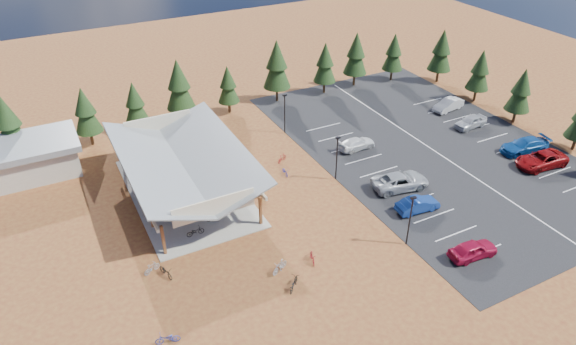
{
  "coord_description": "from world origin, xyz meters",
  "views": [
    {
      "loc": [
        -20.73,
        -36.63,
        30.11
      ],
      "look_at": [
        -0.33,
        2.82,
        1.92
      ],
      "focal_mm": 32.0,
      "sensor_mm": 36.0,
      "label": 1
    }
  ],
  "objects": [
    {
      "name": "car_0",
      "position": [
        8.98,
        -13.97,
        0.8
      ],
      "size": [
        4.61,
        2.16,
        1.53
      ],
      "primitive_type": "imported",
      "rotation": [
        0.0,
        0.0,
        1.49
      ],
      "color": "maroon",
      "rests_on": "asphalt_lot"
    },
    {
      "name": "lamp_post_1",
      "position": [
        5.0,
        2.0,
        2.98
      ],
      "size": [
        0.5,
        0.25,
        5.14
      ],
      "color": "black",
      "rests_on": "ground"
    },
    {
      "name": "lamp_post_0",
      "position": [
        5.0,
        -10.0,
        2.98
      ],
      "size": [
        0.5,
        0.25,
        5.14
      ],
      "color": "black",
      "rests_on": "ground"
    },
    {
      "name": "pine_2",
      "position": [
        -11.13,
        22.14,
        4.14
      ],
      "size": [
        2.91,
        2.91,
        6.79
      ],
      "color": "#382314",
      "rests_on": "ground"
    },
    {
      "name": "ground",
      "position": [
        0.0,
        0.0,
        0.0
      ],
      "size": [
        140.0,
        140.0,
        0.0
      ],
      "primitive_type": "plane",
      "color": "maroon",
      "rests_on": "ground"
    },
    {
      "name": "bike_7",
      "position": [
        -7.89,
        12.09,
        0.56
      ],
      "size": [
        1.57,
        0.58,
        0.92
      ],
      "primitive_type": "imported",
      "rotation": [
        0.0,
        0.0,
        1.48
      ],
      "color": "maroon",
      "rests_on": "concrete_pad"
    },
    {
      "name": "pine_6",
      "position": [
        15.67,
        22.4,
        4.55
      ],
      "size": [
        3.2,
        3.2,
        7.45
      ],
      "color": "#382314",
      "rests_on": "ground"
    },
    {
      "name": "pine_5",
      "position": [
        8.36,
        22.96,
        5.35
      ],
      "size": [
        3.76,
        3.76,
        8.75
      ],
      "color": "#382314",
      "rests_on": "ground"
    },
    {
      "name": "outbuilding",
      "position": [
        -24.0,
        18.0,
        2.03
      ],
      "size": [
        11.0,
        7.0,
        3.9
      ],
      "color": "#ADA593",
      "rests_on": "ground"
    },
    {
      "name": "pine_13",
      "position": [
        33.02,
        18.08,
        4.92
      ],
      "size": [
        3.46,
        3.46,
        8.06
      ],
      "color": "#382314",
      "rests_on": "ground"
    },
    {
      "name": "car_1",
      "position": [
        9.04,
        -6.53,
        0.77
      ],
      "size": [
        4.53,
        1.86,
        1.46
      ],
      "primitive_type": "imported",
      "rotation": [
        0.0,
        0.0,
        1.5
      ],
      "color": "navy",
      "rests_on": "asphalt_lot"
    },
    {
      "name": "car_6",
      "position": [
        26.6,
        -6.28,
        0.87
      ],
      "size": [
        6.21,
        3.3,
        1.66
      ],
      "primitive_type": "imported",
      "rotation": [
        0.0,
        0.0,
        -1.66
      ],
      "color": "maroon",
      "rests_on": "asphalt_lot"
    },
    {
      "name": "pine_11",
      "position": [
        32.64,
        2.97,
        4.45
      ],
      "size": [
        3.13,
        3.13,
        7.3
      ],
      "color": "#382314",
      "rests_on": "ground"
    },
    {
      "name": "bike_0",
      "position": [
        -11.45,
        -0.26,
        0.54
      ],
      "size": [
        1.68,
        0.61,
        0.88
      ],
      "primitive_type": "imported",
      "rotation": [
        0.0,
        0.0,
        1.59
      ],
      "color": "black",
      "rests_on": "concrete_pad"
    },
    {
      "name": "pine_7",
      "position": [
        21.05,
        22.71,
        4.9
      ],
      "size": [
        3.45,
        3.45,
        8.03
      ],
      "color": "#382314",
      "rests_on": "ground"
    },
    {
      "name": "pine_0",
      "position": [
        -24.83,
        21.68,
        4.9
      ],
      "size": [
        3.44,
        3.44,
        8.02
      ],
      "color": "#382314",
      "rests_on": "ground"
    },
    {
      "name": "pine_12",
      "position": [
        33.11,
        10.38,
        4.49
      ],
      "size": [
        3.16,
        3.16,
        7.35
      ],
      "color": "#382314",
      "rests_on": "ground"
    },
    {
      "name": "bike_5",
      "position": [
        -8.65,
        3.65,
        0.57
      ],
      "size": [
        1.58,
        0.52,
        0.94
      ],
      "primitive_type": "imported",
      "rotation": [
        0.0,
        0.0,
        1.62
      ],
      "color": "gray",
      "rests_on": "concrete_pad"
    },
    {
      "name": "bike_14",
      "position": [
        0.57,
        5.26,
        0.4
      ],
      "size": [
        0.68,
        1.57,
        0.8
      ],
      "primitive_type": "imported",
      "rotation": [
        0.0,
        0.0,
        -0.1
      ],
      "color": "#12189D",
      "rests_on": "ground"
    },
    {
      "name": "trash_bin_1",
      "position": [
        -2.69,
        5.91,
        0.45
      ],
      "size": [
        0.6,
        0.6,
        0.9
      ],
      "primitive_type": "cylinder",
      "color": "#472E19",
      "rests_on": "ground"
    },
    {
      "name": "bike_13",
      "position": [
        -6.68,
        -7.95,
        0.55
      ],
      "size": [
        1.89,
        1.26,
        1.11
      ],
      "primitive_type": "imported",
      "rotation": [
        0.0,
        0.0,
        5.15
      ],
      "color": "#9FA1A8",
      "rests_on": "ground"
    },
    {
      "name": "bike_3",
      "position": [
        -11.34,
        14.7,
        0.63
      ],
      "size": [
        1.83,
        0.95,
        1.06
      ],
      "primitive_type": "imported",
      "rotation": [
        0.0,
        0.0,
        1.84
      ],
      "color": "maroon",
      "rests_on": "concrete_pad"
    },
    {
      "name": "bike_6",
      "position": [
        -6.67,
        8.53,
        0.54
      ],
      "size": [
        1.71,
        0.69,
        0.88
      ],
      "primitive_type": "imported",
      "rotation": [
        0.0,
        0.0,
        1.63
      ],
      "color": "#204698",
      "rests_on": "concrete_pad"
    },
    {
      "name": "bike_15",
      "position": [
        1.54,
        7.89,
        0.47
      ],
      "size": [
        1.6,
        1.12,
        0.95
      ],
      "primitive_type": "imported",
      "rotation": [
        0.0,
        0.0,
        2.05
      ],
      "color": "maroon",
      "rests_on": "ground"
    },
    {
      "name": "bike_11",
      "position": [
        -3.67,
        -8.17,
        0.47
      ],
      "size": [
        0.87,
        1.64,
        0.95
      ],
      "primitive_type": "imported",
      "rotation": [
        0.0,
        0.0,
        -0.29
      ],
      "color": "maroon",
      "rests_on": "ground"
    },
    {
      "name": "pine_8",
      "position": [
        27.25,
        21.87,
        4.41
      ],
      "size": [
        3.1,
        3.1,
        7.22
      ],
      "color": "#382314",
      "rests_on": "ground"
    },
    {
      "name": "car_7",
      "position": [
        27.51,
        -3.19,
        0.88
      ],
      "size": [
        6.1,
        3.32,
        1.68
      ],
      "primitive_type": "imported",
      "rotation": [
        0.0,
        0.0,
        -1.75
      ],
      "color": "navy",
      "rests_on": "asphalt_lot"
    },
    {
      "name": "bike_pavilion",
      "position": [
        -10.0,
        7.0,
        3.82
      ],
      "size": [
        11.65,
        19.4,
        4.97
      ],
      "color": "brown",
      "rests_on": "concrete_pad"
    },
    {
      "name": "bike_2",
      "position": [
        -13.08,
        7.63,
        0.56
      ],
      "size": [
        1.85,
        0.98,
        0.92
      ],
      "primitive_type": "imported",
      "rotation": [
        0.0,
        0.0,
        1.79
      ],
      "color": "navy",
      "rests_on": "concrete_pad"
    },
    {
      "name": "pine_4",
      "position": [
        1.06,
        22.57,
        4.0
      ],
      "size": [
        2.82,
        2.82,
        6.56
      ],
      "color": "#382314",
      "rests_on": "ground"
    },
    {
      "name": "car_8",
      "position": [
        26.52,
        4.42,
        0.82
      ],
      "size": [
        4.71,
        2.19,
        1.56
      ],
      "primitive_type": "imported",
      "rotation": [
        0.0,
        0.0,
        -1.49
      ],
      "color": "#A9ABB1",
      "rests_on": "asphalt_lot"
    },
    {
      "name": "trash_bin_0",
      "position": [
        -3.57,
        2.57,
        0.45
      ],
      "size": [
        0.6,
        0.6,
        0.9
      ],
      "primitive_type": "cylinder",
      "color": "#472E19",
      "rests_on": "ground"
    },
    {
      "name": "car_9",
      "position": [
        27.55,
        9.59,
        0.81
      ],
      "size": [
        4.9,
        2.36,
        1.55
      ],
      "primitive_type": "imported",
      "rotation": [
        0.0,
        0.0,
        -1.41
      ],
      "color": "#BCBCBC",
      "rests_on": "asphalt_lot"
    },
    {
      "name": "car_3",
      "position": [
        10.65,
        6.45,
        0.71
      ],
      "size": [
        4.72,
        2.13,
        1.34
      ],
      "primitive_type": "imported",
      "rotation": [
        0.0,
        0.0,
        1.63
      ],
      "color": "silver",
      "rests_on": "asphalt_lot"
    },
    {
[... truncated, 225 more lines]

